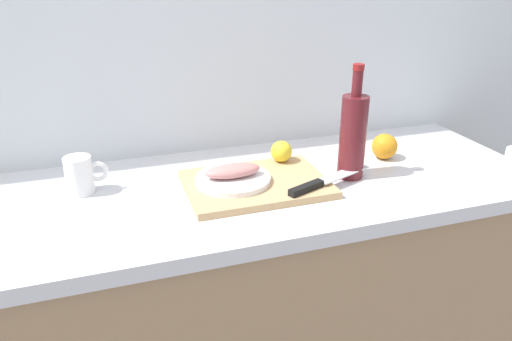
% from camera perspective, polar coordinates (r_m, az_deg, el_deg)
% --- Properties ---
extents(back_wall, '(3.20, 0.05, 2.50)m').
position_cam_1_polar(back_wall, '(1.52, -10.89, 14.65)').
color(back_wall, silver).
rests_on(back_wall, ground_plane).
extents(kitchen_counter, '(2.00, 0.60, 0.90)m').
position_cam_1_polar(kitchen_counter, '(1.56, -6.77, -17.59)').
color(kitchen_counter, '#9E7A56').
rests_on(kitchen_counter, ground_plane).
extents(cutting_board, '(0.38, 0.28, 0.02)m').
position_cam_1_polar(cutting_board, '(1.33, -0.00, -1.58)').
color(cutting_board, tan).
rests_on(cutting_board, kitchen_counter).
extents(white_plate, '(0.20, 0.20, 0.01)m').
position_cam_1_polar(white_plate, '(1.32, -2.71, -1.04)').
color(white_plate, white).
rests_on(white_plate, cutting_board).
extents(fish_fillet, '(0.15, 0.07, 0.04)m').
position_cam_1_polar(fish_fillet, '(1.31, -2.73, -0.02)').
color(fish_fillet, tan).
rests_on(fish_fillet, white_plate).
extents(chef_knife, '(0.28, 0.13, 0.02)m').
position_cam_1_polar(chef_knife, '(1.30, 7.54, -1.40)').
color(chef_knife, silver).
rests_on(chef_knife, cutting_board).
extents(lemon_0, '(0.06, 0.06, 0.06)m').
position_cam_1_polar(lemon_0, '(1.44, 2.98, 2.25)').
color(lemon_0, yellow).
rests_on(lemon_0, cutting_board).
extents(wine_bottle, '(0.07, 0.07, 0.32)m').
position_cam_1_polar(wine_bottle, '(1.38, 11.26, 4.12)').
color(wine_bottle, '#59191E').
rests_on(wine_bottle, kitchen_counter).
extents(coffee_mug_1, '(0.11, 0.07, 0.10)m').
position_cam_1_polar(coffee_mug_1, '(1.36, -19.84, -0.51)').
color(coffee_mug_1, white).
rests_on(coffee_mug_1, kitchen_counter).
extents(orange_1, '(0.08, 0.08, 0.08)m').
position_cam_1_polar(orange_1, '(1.56, 14.79, 2.74)').
color(orange_1, orange).
rests_on(orange_1, kitchen_counter).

